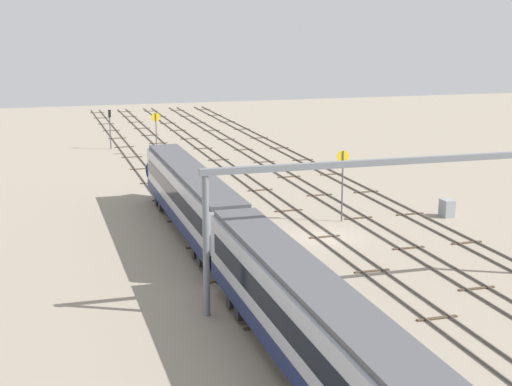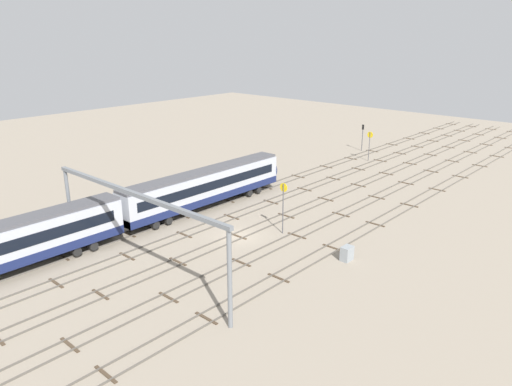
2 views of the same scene
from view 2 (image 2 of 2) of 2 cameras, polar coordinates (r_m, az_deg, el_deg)
ground_plane at (r=52.78m, az=-2.11°, el=-5.11°), size 190.45×190.45×0.00m
track_near_foreground at (r=47.34m, az=6.05°, el=-7.98°), size 174.45×2.40×0.16m
track_second_near at (r=49.91m, az=1.74°, el=-6.45°), size 174.45×2.40×0.16m
track_middle at (r=52.75m, az=-2.11°, el=-5.04°), size 174.45×2.40×0.16m
track_second_far at (r=55.84m, az=-5.53°, el=-3.77°), size 174.45×2.40×0.16m
track_with_train at (r=59.13m, az=-8.58°, el=-2.61°), size 174.45×2.40×0.16m
overhead_gantry at (r=43.08m, az=-14.15°, el=-1.96°), size 0.40×23.84×8.16m
speed_sign_mid_trackside at (r=52.35m, az=3.21°, el=-0.94°), size 0.14×0.97×5.74m
speed_sign_far_trackside at (r=85.40m, az=13.16°, el=5.91°), size 0.14×1.05×5.05m
signal_light_trackside_approach at (r=92.79m, az=12.38°, el=6.78°), size 0.31×0.32×4.88m
relay_cabinet at (r=48.01m, az=10.60°, el=-6.97°), size 1.24×0.87×1.43m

